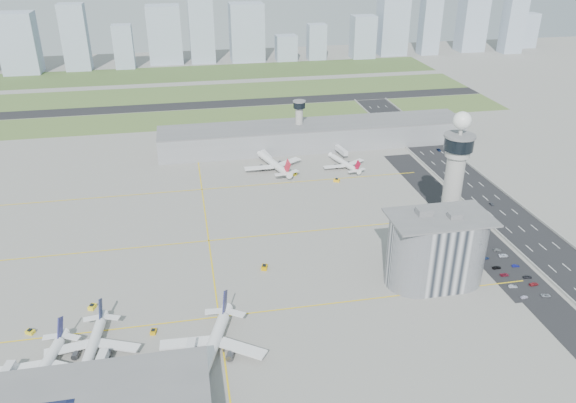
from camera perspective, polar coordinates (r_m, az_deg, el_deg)
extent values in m
plane|color=gray|center=(252.78, 1.52, -6.49)|extent=(1000.00, 1000.00, 0.00)
cube|color=#506731|center=(454.40, -7.14, 8.48)|extent=(480.00, 50.00, 0.08)
cube|color=#42602D|center=(526.32, -7.80, 10.89)|extent=(480.00, 60.00, 0.08)
cube|color=#465B2B|center=(603.85, -8.34, 12.82)|extent=(480.00, 70.00, 0.08)
cube|color=black|center=(489.76, -7.49, 9.76)|extent=(480.00, 22.00, 0.10)
cube|color=black|center=(296.56, 23.83, -3.65)|extent=(28.00, 500.00, 0.10)
cube|color=#9E9E99|center=(288.89, 21.54, -3.89)|extent=(0.60, 500.00, 1.20)
cube|color=#9E9E99|center=(304.19, 26.04, -3.25)|extent=(0.60, 500.00, 1.20)
cube|color=black|center=(276.44, 20.62, -5.26)|extent=(18.00, 260.00, 0.08)
cube|color=black|center=(266.96, 21.51, -6.60)|extent=(20.00, 44.00, 0.10)
cube|color=yellow|center=(223.98, -7.04, -11.57)|extent=(260.00, 0.60, 0.01)
cube|color=yellow|center=(274.03, -8.06, -3.97)|extent=(260.00, 0.60, 0.01)
cube|color=yellow|center=(327.43, -8.74, 1.22)|extent=(260.00, 0.60, 0.01)
cube|color=yellow|center=(274.03, -8.06, -3.97)|extent=(0.60, 260.00, 0.01)
cylinder|color=#ADAAA5|center=(270.73, 16.27, 0.52)|extent=(8.40, 8.40, 48.00)
cylinder|color=#ADAAA5|center=(262.38, 16.86, 4.86)|extent=(11.00, 11.00, 4.00)
cylinder|color=black|center=(261.03, 16.97, 5.67)|extent=(13.00, 13.00, 6.00)
cylinder|color=slate|center=(259.89, 17.07, 6.39)|extent=(14.00, 14.00, 1.00)
cylinder|color=#ADAAA5|center=(259.11, 17.14, 6.91)|extent=(1.60, 1.60, 5.00)
sphere|color=white|center=(257.75, 17.28, 7.86)|extent=(8.00, 8.00, 8.00)
cylinder|color=#ADAAA5|center=(385.76, 1.13, 7.64)|extent=(5.00, 5.00, 28.00)
cylinder|color=black|center=(381.28, 1.15, 9.78)|extent=(8.00, 8.00, 4.00)
cylinder|color=slate|center=(380.58, 1.15, 10.14)|extent=(8.60, 8.60, 0.80)
cube|color=#B2B2B7|center=(242.88, 14.82, -4.79)|extent=(18.00, 24.00, 30.00)
cylinder|color=#B2B2B7|center=(239.35, 12.86, -5.04)|extent=(24.00, 24.00, 30.00)
cylinder|color=#B2B2B7|center=(246.69, 16.72, -4.54)|extent=(24.00, 24.00, 30.00)
cube|color=slate|center=(235.57, 15.24, -1.57)|extent=(42.00, 24.00, 0.80)
cube|color=slate|center=(234.79, 13.66, -1.03)|extent=(6.00, 5.00, 3.00)
cube|color=slate|center=(235.58, 16.58, -1.39)|extent=(5.00, 4.00, 2.40)
cube|color=gray|center=(388.15, 2.64, 6.73)|extent=(210.00, 32.00, 15.00)
cube|color=slate|center=(385.60, 2.66, 7.83)|extent=(210.00, 32.00, 0.80)
imported|color=silver|center=(251.24, 22.87, -8.92)|extent=(3.33, 1.59, 1.10)
imported|color=#969CAD|center=(256.08, 21.87, -8.00)|extent=(3.82, 1.83, 1.21)
imported|color=maroon|center=(262.77, 21.13, -6.95)|extent=(3.92, 1.85, 1.08)
imported|color=black|center=(266.65, 20.43, -6.30)|extent=(4.10, 1.80, 1.17)
imported|color=navy|center=(272.13, 19.42, -5.43)|extent=(3.55, 1.61, 1.18)
imported|color=silver|center=(277.41, 18.49, -4.64)|extent=(4.00, 1.94, 1.26)
imported|color=#979DA9|center=(255.70, 24.72, -8.66)|extent=(4.23, 2.47, 1.11)
imported|color=maroon|center=(260.96, 23.70, -7.69)|extent=(4.43, 2.26, 1.23)
imported|color=black|center=(264.74, 23.14, -7.06)|extent=(3.90, 1.85, 1.29)
imported|color=navy|center=(271.04, 22.11, -6.07)|extent=(3.41, 1.58, 1.08)
imported|color=white|center=(276.90, 21.03, -5.14)|extent=(4.49, 2.35, 1.20)
imported|color=slate|center=(280.60, 20.50, -4.63)|extent=(3.90, 1.93, 1.09)
imported|color=black|center=(324.50, 19.98, -0.28)|extent=(1.55, 3.45, 1.10)
imported|color=#0D1D47|center=(394.55, 15.07, 5.09)|extent=(2.50, 4.60, 1.22)
imported|color=slate|center=(439.19, 10.45, 7.69)|extent=(1.46, 3.45, 1.16)
cube|color=#9EADC1|center=(651.13, -25.66, 14.30)|extent=(35.81, 28.65, 60.36)
cube|color=#9EADC1|center=(643.99, -20.81, 15.32)|extent=(25.49, 20.39, 66.89)
cube|color=#9EADC1|center=(638.23, -16.36, 14.86)|extent=(20.04, 16.03, 45.20)
cube|color=#9EADC1|center=(653.27, -12.42, 16.24)|extent=(35.76, 28.61, 61.22)
cube|color=#9EADC1|center=(646.78, -8.82, 17.43)|extent=(26.33, 21.06, 83.39)
cube|color=#9EADC1|center=(653.18, -4.22, 16.79)|extent=(36.96, 29.57, 62.11)
cube|color=#9EADC1|center=(654.27, -0.20, 15.34)|extent=(23.01, 18.41, 27.75)
cube|color=#9EADC1|center=(660.26, 2.91, 15.90)|extent=(20.22, 16.18, 38.97)
cube|color=#9EADC1|center=(672.39, 7.62, 16.25)|extent=(26.14, 20.92, 46.89)
cube|color=#9EADC1|center=(694.01, 10.61, 17.79)|extent=(32.26, 25.81, 81.20)
cube|color=#9EADC1|center=(705.39, 14.22, 17.07)|extent=(21.59, 17.28, 68.75)
cube|color=#9EADC1|center=(739.67, 18.18, 16.78)|extent=(30.25, 24.20, 63.40)
cube|color=#9EADC1|center=(743.74, 21.96, 16.58)|extent=(23.04, 18.43, 71.56)
cube|color=#9EADC1|center=(788.23, 23.06, 15.71)|extent=(22.64, 18.11, 41.06)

